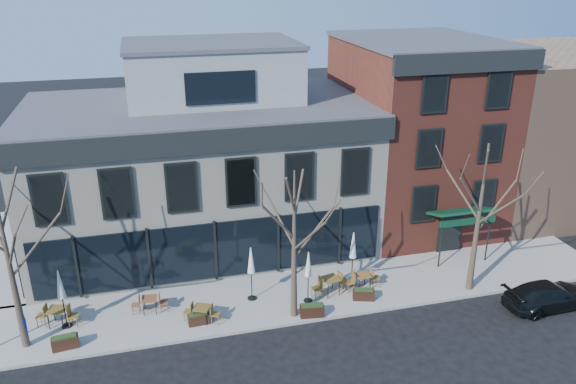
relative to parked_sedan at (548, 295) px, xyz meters
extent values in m
plane|color=black|center=(-14.79, 6.09, -0.63)|extent=(120.00, 120.00, 0.00)
cube|color=gray|center=(-11.54, 3.94, -0.56)|extent=(33.50, 4.70, 0.15)
cube|color=gray|center=(-26.04, 12.09, -0.56)|extent=(4.50, 12.00, 0.15)
cube|color=beige|center=(-14.79, 11.09, 3.37)|extent=(18.00, 10.00, 8.00)
cube|color=#47474C|center=(-14.79, 11.09, 7.42)|extent=(18.30, 10.30, 0.30)
cube|color=black|center=(-14.79, 5.97, 6.92)|extent=(18.30, 0.25, 1.10)
cube|color=black|center=(-23.91, 11.09, 6.92)|extent=(0.25, 10.30, 1.10)
cube|color=black|center=(-14.79, 6.03, 1.27)|extent=(17.20, 0.12, 3.00)
cube|color=black|center=(-23.85, 10.09, 1.27)|extent=(0.12, 7.50, 3.00)
cube|color=gray|center=(-13.79, 12.09, 8.97)|extent=(9.00, 6.50, 3.00)
cube|color=brown|center=(-1.79, 11.09, 4.87)|extent=(8.00, 10.00, 11.00)
cube|color=#47474C|center=(-1.79, 11.09, 10.42)|extent=(8.20, 10.20, 0.25)
cube|color=black|center=(-1.79, 5.97, 9.97)|extent=(8.20, 0.25, 1.00)
cube|color=#0B311D|center=(-1.79, 5.24, 2.27)|extent=(3.20, 1.66, 0.67)
cube|color=black|center=(-1.79, 6.04, 0.62)|extent=(1.40, 0.10, 2.50)
cube|color=#8C664C|center=(8.21, 12.09, 4.37)|extent=(12.00, 12.00, 10.00)
cone|color=#382B21|center=(-23.29, 2.89, 3.48)|extent=(0.34, 0.34, 7.92)
cylinder|color=#382B21|center=(-22.22, 3.07, 4.05)|extent=(2.23, 0.50, 2.48)
cylinder|color=#382B21|center=(-22.84, 1.92, 4.42)|extent=(1.03, 2.04, 2.28)
cone|color=#382B21|center=(-11.79, 2.19, 3.04)|extent=(0.34, 0.34, 7.04)
cylinder|color=#382B21|center=(-10.84, 2.35, 3.54)|extent=(2.00, 0.46, 2.21)
cylinder|color=#382B21|center=(-12.19, 3.05, 3.95)|extent=(0.93, 1.84, 1.91)
cylinder|color=#382B21|center=(-12.54, 1.91, 4.41)|extent=(1.61, 0.68, 1.97)
cylinder|color=#382B21|center=(-11.39, 1.33, 3.87)|extent=(0.93, 1.83, 2.03)
cone|color=#382B21|center=(-2.79, 2.19, 3.26)|extent=(0.34, 0.34, 7.48)
cylinder|color=#382B21|center=(-1.78, 2.36, 3.80)|extent=(2.12, 0.48, 2.35)
cylinder|color=#382B21|center=(-3.22, 3.10, 4.23)|extent=(0.98, 1.94, 2.03)
cylinder|color=#382B21|center=(-3.59, 1.90, 4.72)|extent=(1.71, 0.71, 2.09)
cylinder|color=#382B21|center=(-2.37, 1.28, 4.15)|extent=(0.98, 1.94, 2.16)
imported|color=black|center=(0.00, 0.00, 0.00)|extent=(4.43, 1.95, 1.27)
cylinder|color=#0C1CA1|center=(-23.25, 2.87, -0.10)|extent=(0.22, 0.22, 0.77)
cube|color=#0C1CA1|center=(-23.25, 2.87, 0.56)|extent=(0.29, 0.26, 0.55)
cone|color=#0C1CA1|center=(-23.25, 2.87, 0.89)|extent=(0.28, 0.28, 0.13)
cube|color=brown|center=(-22.11, 4.07, 0.32)|extent=(0.95, 0.95, 0.04)
cylinder|color=black|center=(-22.49, 3.85, -0.09)|extent=(0.04, 0.04, 0.79)
cylinder|color=black|center=(-21.90, 3.69, -0.09)|extent=(0.04, 0.04, 0.79)
cylinder|color=black|center=(-22.32, 4.44, -0.09)|extent=(0.04, 0.04, 0.79)
cylinder|color=black|center=(-21.73, 4.28, -0.09)|extent=(0.04, 0.04, 0.79)
cube|color=brown|center=(-18.14, 4.10, 0.22)|extent=(0.73, 0.73, 0.04)
cylinder|color=black|center=(-18.43, 3.85, -0.13)|extent=(0.04, 0.04, 0.70)
cylinder|color=black|center=(-17.89, 3.80, -0.13)|extent=(0.04, 0.04, 0.70)
cylinder|color=black|center=(-18.39, 4.39, -0.13)|extent=(0.04, 0.04, 0.70)
cylinder|color=black|center=(-17.85, 4.34, -0.13)|extent=(0.04, 0.04, 0.70)
cube|color=brown|center=(-15.90, 2.75, 0.23)|extent=(0.90, 0.90, 0.04)
cylinder|color=black|center=(-16.26, 2.62, -0.13)|extent=(0.04, 0.04, 0.70)
cylinder|color=black|center=(-15.76, 2.39, -0.13)|extent=(0.04, 0.04, 0.70)
cylinder|color=black|center=(-16.03, 3.11, -0.13)|extent=(0.04, 0.04, 0.70)
cylinder|color=black|center=(-15.54, 2.89, -0.13)|extent=(0.04, 0.04, 0.70)
cube|color=brown|center=(-9.61, 3.46, 0.35)|extent=(0.96, 0.96, 0.05)
cylinder|color=black|center=(-9.85, 3.08, -0.07)|extent=(0.05, 0.05, 0.82)
cylinder|color=black|center=(-9.23, 3.22, -0.07)|extent=(0.05, 0.05, 0.82)
cylinder|color=black|center=(-9.99, 3.70, -0.07)|extent=(0.05, 0.05, 0.82)
cylinder|color=black|center=(-9.37, 3.84, -0.07)|extent=(0.05, 0.05, 0.82)
cube|color=brown|center=(-7.93, 3.52, 0.27)|extent=(0.77, 0.77, 0.04)
cylinder|color=black|center=(-8.20, 3.21, -0.11)|extent=(0.04, 0.04, 0.74)
cylinder|color=black|center=(-7.62, 3.25, -0.11)|extent=(0.04, 0.04, 0.74)
cylinder|color=black|center=(-8.24, 3.78, -0.11)|extent=(0.04, 0.04, 0.74)
cylinder|color=black|center=(-7.66, 3.83, -0.11)|extent=(0.04, 0.04, 0.74)
cylinder|color=black|center=(-21.77, 3.88, -0.45)|extent=(0.45, 0.45, 0.06)
cylinder|color=black|center=(-21.77, 3.88, 0.65)|extent=(0.05, 0.05, 2.27)
cone|color=beige|center=(-21.77, 3.88, 1.69)|extent=(0.37, 0.37, 1.34)
cylinder|color=black|center=(-13.38, 3.98, -0.45)|extent=(0.44, 0.44, 0.06)
cylinder|color=black|center=(-13.38, 3.98, 0.63)|extent=(0.05, 0.05, 2.22)
cone|color=white|center=(-13.38, 3.98, 1.63)|extent=(0.36, 0.36, 1.31)
cylinder|color=black|center=(-10.85, 3.11, -0.45)|extent=(0.42, 0.42, 0.06)
cylinder|color=black|center=(-10.85, 3.11, 0.58)|extent=(0.05, 0.05, 2.12)
cone|color=silver|center=(-10.85, 3.11, 1.54)|extent=(0.35, 0.35, 1.25)
cylinder|color=black|center=(-8.28, 4.07, -0.45)|extent=(0.46, 0.46, 0.06)
cylinder|color=black|center=(-8.28, 4.07, 0.66)|extent=(0.05, 0.05, 2.29)
cone|color=silver|center=(-8.28, 4.07, 1.71)|extent=(0.38, 0.38, 1.36)
cube|color=black|center=(-21.66, 2.28, -0.22)|extent=(1.11, 0.55, 0.53)
cube|color=#1E3314|center=(-21.66, 2.28, 0.07)|extent=(0.99, 0.45, 0.09)
cube|color=black|center=(-16.07, 2.59, -0.24)|extent=(0.97, 0.44, 0.48)
cube|color=#1E3314|center=(-16.07, 2.59, 0.01)|extent=(0.87, 0.35, 0.08)
cube|color=black|center=(-11.02, 1.89, -0.21)|extent=(1.14, 0.58, 0.54)
cube|color=#1E3314|center=(-11.02, 1.89, 0.08)|extent=(1.02, 0.48, 0.09)
cube|color=black|center=(-8.23, 2.59, -0.23)|extent=(1.08, 0.69, 0.50)
cube|color=#1E3314|center=(-8.23, 2.59, 0.04)|extent=(0.96, 0.58, 0.08)
camera|label=1|loc=(-17.53, -18.75, 14.40)|focal=35.00mm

